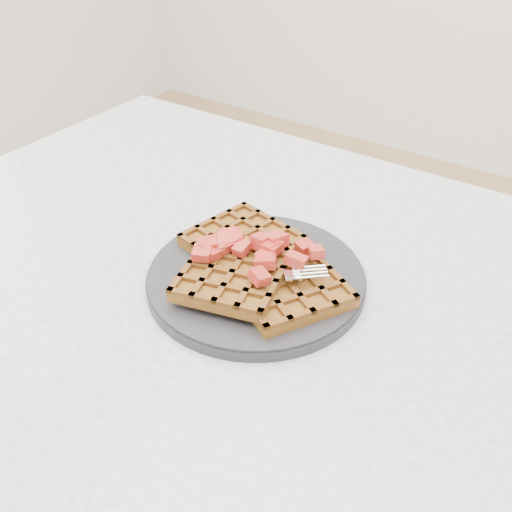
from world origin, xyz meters
name	(u,v)px	position (x,y,z in m)	size (l,w,h in m)	color
table	(285,374)	(0.00, 0.00, 0.64)	(1.20, 0.80, 0.75)	silver
plate	(256,278)	(-0.05, 0.01, 0.76)	(0.26, 0.26, 0.02)	black
waffles	(254,266)	(-0.05, 0.01, 0.78)	(0.24, 0.21, 0.03)	brown
strawberry_pile	(256,246)	(-0.05, 0.01, 0.80)	(0.15, 0.15, 0.02)	maroon
fork	(263,290)	(-0.02, -0.02, 0.77)	(0.02, 0.18, 0.02)	silver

